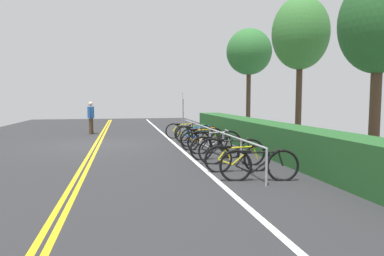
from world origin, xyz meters
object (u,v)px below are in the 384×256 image
bicycle_7 (231,152)px  bicycle_8 (238,158)px  bicycle_1 (194,133)px  bicycle_9 (259,165)px  pedestrian (91,116)px  tree_mid (300,34)px  tree_near_left (249,52)px  bike_rack (210,134)px  sign_post_near (183,109)px  bicycle_3 (202,137)px  tree_far_right (379,25)px  bicycle_5 (214,142)px  bicycle_2 (198,134)px  bicycle_6 (217,147)px  bicycle_0 (184,130)px  bicycle_4 (205,141)px

bicycle_7 → bicycle_8: bicycle_7 is taller
bicycle_1 → bicycle_9: 7.26m
pedestrian → tree_mid: size_ratio=0.29×
tree_near_left → bicycle_8: bearing=-21.9°
bike_rack → pedestrian: 8.02m
bicycle_9 → sign_post_near: bearing=179.9°
sign_post_near → tree_mid: bearing=41.5°
bicycle_3 → tree_far_right: (4.20, 3.87, 3.40)m
bicycle_5 → bicycle_9: bearing=-0.2°
bike_rack → bicycle_1: 3.14m
bike_rack → bicycle_2: 2.37m
bicycle_2 → sign_post_near: sign_post_near is taller
bicycle_6 → bicycle_7: bearing=8.5°
tree_mid → bicycle_5: bearing=-67.0°
bicycle_0 → bicycle_5: bicycle_5 is taller
bicycle_8 → sign_post_near: (-8.64, 0.17, 0.91)m
tree_mid → bicycle_8: bearing=-42.0°
bicycle_4 → bicycle_9: 4.65m
bicycle_0 → bicycle_8: size_ratio=1.04×
bicycle_1 → pedestrian: size_ratio=1.07×
bicycle_7 → bicycle_5: bearing=178.6°
bicycle_1 → sign_post_near: size_ratio=0.85×
bicycle_3 → tree_near_left: tree_near_left is taller
bicycle_4 → bicycle_7: (2.78, 0.06, 0.04)m
tree_near_left → tree_mid: (5.22, 0.08, 0.02)m
tree_far_right → bicycle_9: bearing=-70.7°
bicycle_4 → tree_mid: (-0.71, 3.88, 3.88)m
bicycle_7 → bicycle_9: size_ratio=1.00×
bicycle_3 → bicycle_9: size_ratio=1.01×
bicycle_8 → pedestrian: bearing=-156.7°
bicycle_2 → tree_mid: (1.14, 3.72, 3.86)m
bicycle_5 → tree_near_left: (-6.83, 3.70, 3.81)m
bicycle_0 → bicycle_4: size_ratio=1.00×
bicycle_3 → bicycle_5: 1.83m
bicycle_1 → bicycle_9: bearing=-0.6°
tree_near_left → bicycle_9: bearing=-19.3°
sign_post_near → tree_mid: tree_mid is taller
bicycle_5 → pedestrian: bearing=-148.1°
bicycle_3 → bicycle_8: 4.60m
bicycle_6 → pedestrian: (-8.07, -4.23, 0.57)m
bicycle_9 → bicycle_0: bearing=-178.8°
bicycle_8 → tree_near_left: 11.04m
tree_mid → tree_far_right: bearing=1.7°
bicycle_0 → tree_near_left: (-2.28, 3.89, 3.84)m
bicycle_6 → tree_mid: tree_mid is taller
bike_rack → tree_near_left: bearing=149.8°
bicycle_1 → bicycle_7: bearing=-1.1°
bicycle_3 → bicycle_6: bicycle_6 is taller
sign_post_near → tree_mid: 6.42m
bicycle_0 → sign_post_near: 1.61m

